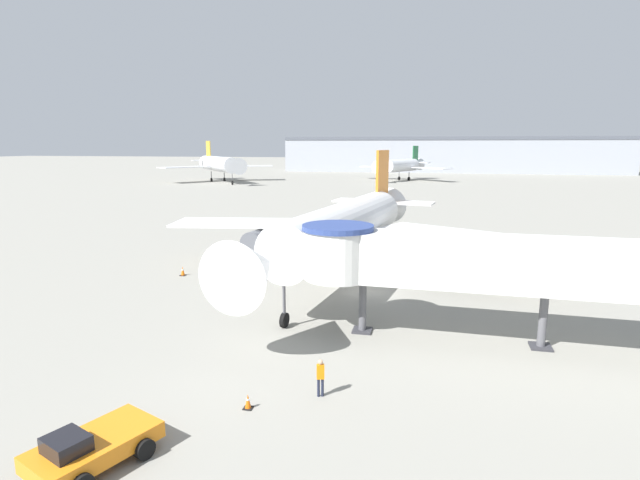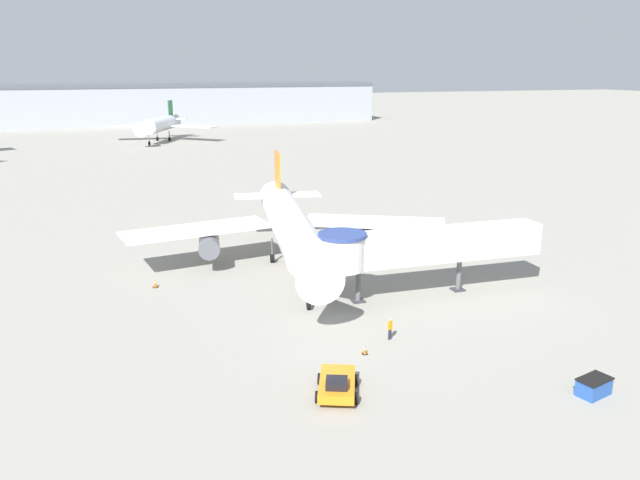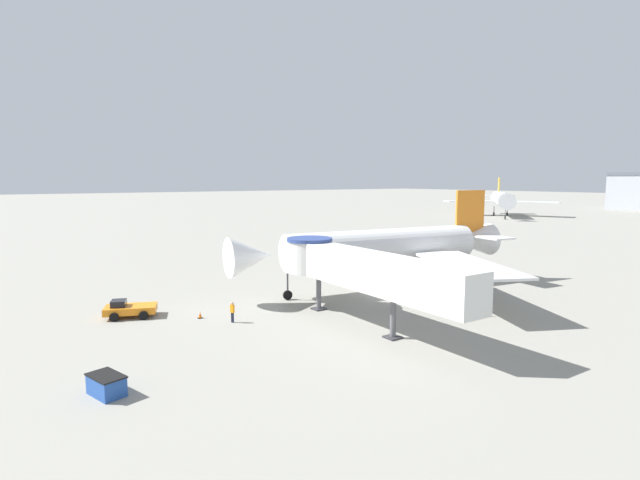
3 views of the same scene
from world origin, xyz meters
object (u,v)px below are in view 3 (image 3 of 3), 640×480
service_container_blue (106,385)px  traffic_cone_near_nose (200,315)px  traffic_cone_port_wing (304,268)px  pushback_tug_orange (129,309)px  main_airplane (388,248)px  ground_crew_marshaller (232,311)px  jet_bridge (357,268)px  traffic_cone_starboard_wing (488,312)px  background_jet_gold_tail (502,199)px

service_container_blue → traffic_cone_near_nose: service_container_blue is taller
traffic_cone_port_wing → pushback_tug_orange: bearing=-68.7°
main_airplane → traffic_cone_near_nose: main_airplane is taller
traffic_cone_port_wing → ground_crew_marshaller: bearing=-47.7°
jet_bridge → traffic_cone_port_wing: bearing=158.1°
pushback_tug_orange → traffic_cone_starboard_wing: pushback_tug_orange is taller
ground_crew_marshaller → traffic_cone_port_wing: bearing=-66.2°
traffic_cone_near_nose → background_jet_gold_tail: background_jet_gold_tail is taller
pushback_tug_orange → traffic_cone_port_wing: bearing=133.5°
traffic_cone_near_nose → main_airplane: bearing=88.8°
jet_bridge → traffic_cone_port_wing: size_ratio=26.78×
background_jet_gold_tail → traffic_cone_port_wing: bearing=-107.4°
main_airplane → pushback_tug_orange: 25.94m
pushback_tug_orange → service_container_blue: (15.02, -5.06, -0.13)m
traffic_cone_starboard_wing → ground_crew_marshaller: ground_crew_marshaller is taller
pushback_tug_orange → background_jet_gold_tail: 133.94m
pushback_tug_orange → ground_crew_marshaller: 9.05m
pushback_tug_orange → traffic_cone_near_nose: bearing=73.1°
pushback_tug_orange → main_airplane: bearing=102.7°
main_airplane → jet_bridge: bearing=-44.9°
traffic_cone_port_wing → traffic_cone_near_nose: size_ratio=1.22×
traffic_cone_starboard_wing → ground_crew_marshaller: size_ratio=0.42×
service_container_blue → traffic_cone_starboard_wing: (2.21, 29.72, -0.22)m
service_container_blue → pushback_tug_orange: bearing=161.4°
traffic_cone_near_nose → ground_crew_marshaller: 3.23m
service_container_blue → traffic_cone_port_wing: bearing=130.2°
traffic_cone_port_wing → traffic_cone_starboard_wing: bearing=2.4°
traffic_cone_port_wing → background_jet_gold_tail: bearing=112.4°
service_container_blue → background_jet_gold_tail: bearing=117.0°
traffic_cone_near_nose → traffic_cone_port_wing: bearing=124.5°
main_airplane → traffic_cone_port_wing: size_ratio=43.49×
traffic_cone_starboard_wing → ground_crew_marshaller: bearing=-120.4°
traffic_cone_port_wing → background_jet_gold_tail: size_ratio=0.03×
jet_bridge → traffic_cone_starboard_wing: bearing=67.2°
pushback_tug_orange → service_container_blue: bearing=3.5°
main_airplane → pushback_tug_orange: (-4.24, -25.33, -3.61)m
jet_bridge → traffic_cone_port_wing: jet_bridge is taller
pushback_tug_orange → background_jet_gold_tail: (-50.63, 123.91, 4.53)m
service_container_blue → traffic_cone_starboard_wing: service_container_blue is taller
jet_bridge → ground_crew_marshaller: jet_bridge is taller
service_container_blue → traffic_cone_port_wing: service_container_blue is taller
jet_bridge → service_container_blue: size_ratio=8.42×
main_airplane → traffic_cone_near_nose: bearing=-82.8°
traffic_cone_port_wing → background_jet_gold_tail: background_jet_gold_tail is taller
main_airplane → jet_bridge: size_ratio=1.62×
ground_crew_marshaller → background_jet_gold_tail: background_jet_gold_tail is taller
pushback_tug_orange → background_jet_gold_tail: bearing=134.4°
jet_bridge → service_container_blue: jet_bridge is taller
service_container_blue → ground_crew_marshaller: bearing=126.9°
traffic_cone_port_wing → main_airplane: bearing=7.5°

